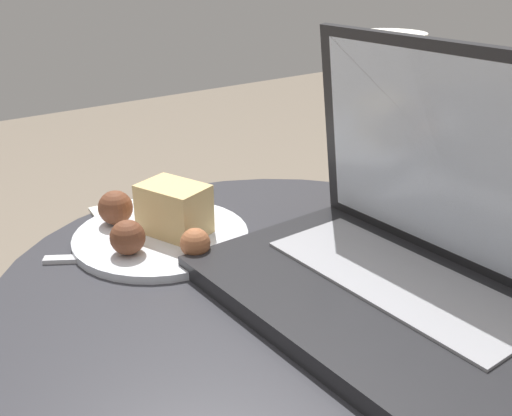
{
  "coord_description": "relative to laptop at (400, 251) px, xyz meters",
  "views": [
    {
      "loc": [
        0.4,
        -0.33,
        0.87
      ],
      "look_at": [
        -0.03,
        -0.01,
        0.64
      ],
      "focal_mm": 42.0,
      "sensor_mm": 36.0,
      "label": 1
    }
  ],
  "objects": [
    {
      "name": "laptop",
      "position": [
        0.0,
        0.0,
        0.0
      ],
      "size": [
        0.33,
        0.22,
        0.23
      ],
      "color": "#232326",
      "rests_on": "table"
    },
    {
      "name": "beer_glass",
      "position": [
        -0.13,
        0.11,
        0.06
      ],
      "size": [
        0.08,
        0.08,
        0.22
      ],
      "color": "gold",
      "rests_on": "table"
    },
    {
      "name": "table",
      "position": [
        -0.09,
        -0.07,
        -0.22
      ],
      "size": [
        0.57,
        0.57,
        0.57
      ],
      "color": "#9E9EA3",
      "rests_on": "ground_plane"
    },
    {
      "name": "snack_plate",
      "position": [
        -0.24,
        -0.12,
        -0.03
      ],
      "size": [
        0.2,
        0.2,
        0.07
      ],
      "color": "silver",
      "rests_on": "table"
    },
    {
      "name": "fork",
      "position": [
        -0.21,
        -0.15,
        -0.05
      ],
      "size": [
        0.12,
        0.17,
        0.0
      ],
      "color": "silver",
      "rests_on": "table"
    },
    {
      "name": "napkin",
      "position": [
        -0.26,
        -0.1,
        -0.05
      ],
      "size": [
        0.21,
        0.16,
        0.0
      ],
      "color": "silver",
      "rests_on": "table"
    }
  ]
}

